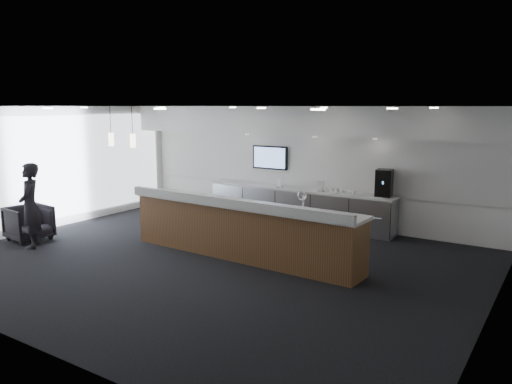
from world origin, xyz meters
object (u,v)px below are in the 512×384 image
Objects in this scene: service_counter at (241,229)px; armchair at (29,223)px; coffee_machine at (384,183)px; lounge_guest at (30,206)px.

service_counter is 5.01m from armchair.
service_counter reaches higher than armchair.
coffee_machine is 8.13m from armchair.
coffee_machine is at bearing 61.86° from service_counter.
armchair is at bearing -159.79° from service_counter.
coffee_machine reaches higher than armchair.
armchair is 0.48× the size of lounge_guest.
coffee_machine is (1.83, 3.13, 0.69)m from service_counter.
coffee_machine is at bearing -48.43° from armchair.
service_counter is 6.02× the size of armchair.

